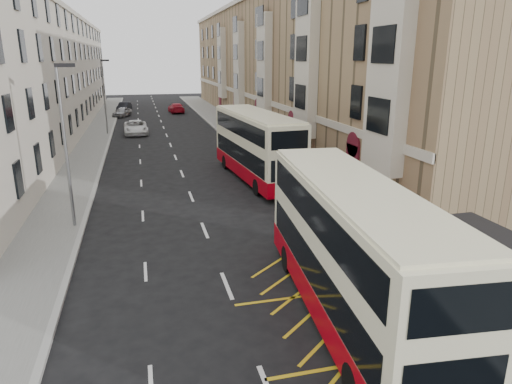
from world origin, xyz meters
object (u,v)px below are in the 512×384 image
object	(u,v)px
street_lamp_far	(104,93)
car_dark	(124,107)
pedestrian_near	(502,302)
car_silver	(122,112)
double_decker_front	(351,252)
double_decker_rear	(256,146)
bus_shelter	(504,259)
white_van	(136,127)
pedestrian_far	(378,240)
street_lamp_near	(65,138)
pedestrian_mid	(488,278)
car_red	(176,108)

from	to	relation	value
street_lamp_far	car_dark	world-z (taller)	street_lamp_far
pedestrian_near	car_silver	world-z (taller)	pedestrian_near
double_decker_front	double_decker_rear	bearing A→B (deg)	90.57
bus_shelter	double_decker_rear	world-z (taller)	double_decker_rear
bus_shelter	white_van	size ratio (longest dim) A/B	0.77
bus_shelter	pedestrian_far	bearing A→B (deg)	110.05
double_decker_front	pedestrian_far	size ratio (longest dim) A/B	6.79
white_van	street_lamp_near	bearing A→B (deg)	-97.64
street_lamp_far	bus_shelter	bearing A→B (deg)	-70.88
double_decker_front	pedestrian_mid	world-z (taller)	double_decker_front
street_lamp_near	car_dark	bearing A→B (deg)	88.59
double_decker_front	car_red	xyz separation A→B (m)	(-0.65, 60.55, -1.65)
street_lamp_far	pedestrian_near	distance (m)	45.54
double_decker_rear	pedestrian_near	size ratio (longest dim) A/B	6.42
street_lamp_far	car_red	xyz separation A→B (m)	(9.21, 19.35, -3.90)
pedestrian_near	pedestrian_far	xyz separation A→B (m)	(-1.21, 5.61, -0.06)
pedestrian_near	car_silver	bearing A→B (deg)	-110.27
double_decker_rear	white_van	size ratio (longest dim) A/B	2.19
street_lamp_near	car_silver	size ratio (longest dim) A/B	1.93
pedestrian_near	car_red	distance (m)	62.69
car_red	car_silver	bearing A→B (deg)	18.10
bus_shelter	car_red	distance (m)	62.00
pedestrian_far	white_van	bearing A→B (deg)	-50.82
street_lamp_far	street_lamp_near	bearing A→B (deg)	-90.00
bus_shelter	car_silver	bearing A→B (deg)	103.03
double_decker_rear	car_dark	world-z (taller)	double_decker_rear
pedestrian_far	double_decker_rear	bearing A→B (deg)	-59.52
double_decker_rear	car_silver	distance (m)	40.42
double_decker_rear	car_red	xyz separation A→B (m)	(-2.14, 42.31, -1.68)
car_silver	white_van	bearing A→B (deg)	-61.79
pedestrian_near	car_silver	xyz separation A→B (m)	(-12.98, 59.26, -0.38)
double_decker_rear	pedestrian_mid	world-z (taller)	double_decker_rear
pedestrian_near	white_van	distance (m)	44.20
bus_shelter	double_decker_rear	size ratio (longest dim) A/B	0.35
bus_shelter	car_red	bearing A→B (deg)	95.07
car_red	bus_shelter	bearing A→B (deg)	91.29
pedestrian_far	double_decker_front	bearing A→B (deg)	74.44
double_decker_front	double_decker_rear	distance (m)	18.30
pedestrian_mid	car_silver	world-z (taller)	pedestrian_mid
white_van	double_decker_front	bearing A→B (deg)	-82.28
street_lamp_near	pedestrian_near	size ratio (longest dim) A/B	4.26
car_silver	car_red	world-z (taller)	car_red
street_lamp_near	pedestrian_mid	xyz separation A→B (m)	(15.05, -11.46, -3.67)
pedestrian_far	white_van	world-z (taller)	pedestrian_far
double_decker_rear	car_red	bearing A→B (deg)	88.16
pedestrian_near	pedestrian_far	world-z (taller)	pedestrian_near
pedestrian_far	car_dark	xyz separation A→B (m)	(-11.61, 60.80, -0.31)
street_lamp_far	car_dark	xyz separation A→B (m)	(1.31, 23.26, -3.91)
double_decker_rear	white_van	xyz separation A→B (m)	(-8.29, 22.60, -1.65)
street_lamp_near	pedestrian_far	size ratio (longest dim) A/B	4.54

